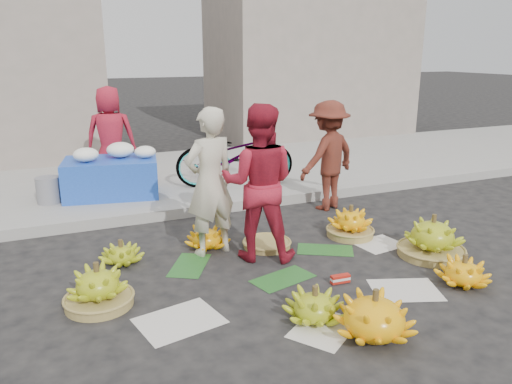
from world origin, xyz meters
name	(u,v)px	position (x,y,z in m)	size (l,w,h in m)	color
ground	(283,270)	(0.00, 0.00, 0.00)	(80.00, 80.00, 0.00)	black
curb	(217,206)	(0.00, 2.20, 0.07)	(40.00, 0.25, 0.15)	gray
sidewalk	(181,176)	(0.00, 4.30, 0.06)	(40.00, 4.00, 0.12)	gray
building_right	(310,42)	(4.50, 7.70, 2.50)	(5.00, 3.00, 5.00)	gray
newspaper_scatter	(321,303)	(0.00, -0.80, 0.00)	(3.20, 1.80, 0.00)	silver
banana_leaves	(267,264)	(-0.10, 0.20, 0.00)	(2.00, 1.00, 0.00)	#1C551E
banana_bunch_0	(98,288)	(-1.91, -0.04, 0.18)	(0.62, 0.62, 0.43)	olive
banana_bunch_1	(315,306)	(-0.21, -1.04, 0.14)	(0.54, 0.54, 0.33)	olive
banana_bunch_2	(374,316)	(0.11, -1.46, 0.19)	(0.90, 0.90, 0.43)	#FFB60C
banana_bunch_3	(464,272)	(1.52, -1.02, 0.14)	(0.53, 0.53, 0.32)	#FFB60C
banana_bunch_4	(432,238)	(1.73, -0.32, 0.22)	(0.84, 0.84, 0.50)	olive
banana_bunch_5	(350,223)	(1.23, 0.58, 0.17)	(0.63, 0.63, 0.41)	olive
banana_bunch_6	(121,254)	(-1.58, 0.85, 0.12)	(0.53, 0.53, 0.28)	olive
banana_bunch_7	(207,237)	(-0.57, 0.92, 0.13)	(0.59, 0.59, 0.31)	#FFB60C
basket_spare	(267,244)	(0.11, 0.67, 0.03)	(0.56, 0.56, 0.06)	olive
incense_stack	(340,279)	(0.39, -0.52, 0.05)	(0.20, 0.06, 0.08)	red
vendor_cream	(210,182)	(-0.56, 0.76, 0.85)	(0.62, 0.41, 1.70)	beige
vendor_red	(259,183)	(-0.10, 0.43, 0.87)	(0.85, 0.66, 1.74)	#B31B2D
man_striped	(328,156)	(1.55, 1.71, 0.80)	(1.03, 0.59, 1.60)	#9B301C
flower_table	(112,175)	(-1.34, 3.23, 0.45)	(1.50, 1.09, 0.80)	#1C45B7
grey_bucket	(48,190)	(-2.26, 3.21, 0.31)	(0.34, 0.34, 0.38)	slate
flower_vendor	(111,136)	(-1.23, 3.92, 0.93)	(0.79, 0.52, 1.62)	#B31B2D
bicycle	(235,155)	(0.61, 3.08, 0.63)	(1.94, 0.68, 1.02)	gray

